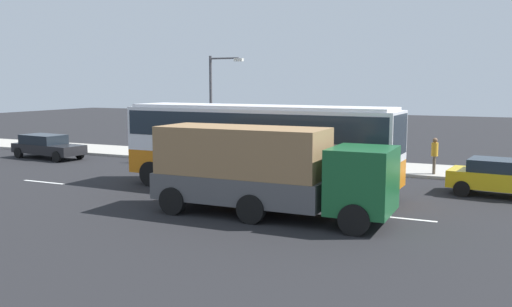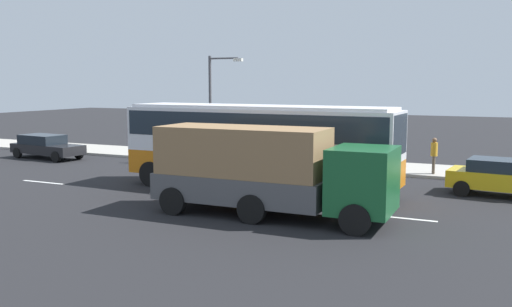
# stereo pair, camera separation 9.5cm
# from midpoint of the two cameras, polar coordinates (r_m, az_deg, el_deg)

# --- Properties ---
(ground_plane) EXTENTS (120.00, 120.00, 0.00)m
(ground_plane) POSITION_cam_midpoint_polar(r_m,az_deg,el_deg) (23.61, -3.39, -3.70)
(ground_plane) COLOR black
(sidewalk_curb) EXTENTS (80.00, 4.00, 0.15)m
(sidewalk_curb) POSITION_cam_midpoint_polar(r_m,az_deg,el_deg) (31.10, 3.93, -0.90)
(sidewalk_curb) COLOR #A8A399
(sidewalk_curb) RESTS_ON ground_plane
(lane_centreline) EXTENTS (31.27, 0.16, 0.01)m
(lane_centreline) POSITION_cam_midpoint_polar(r_m,az_deg,el_deg) (21.72, -4.97, -4.67)
(lane_centreline) COLOR white
(lane_centreline) RESTS_ON ground_plane
(coach_bus) EXTENTS (11.81, 2.99, 3.59)m
(coach_bus) POSITION_cam_midpoint_polar(r_m,az_deg,el_deg) (22.85, 0.30, 1.58)
(coach_bus) COLOR orange
(coach_bus) RESTS_ON ground_plane
(cargo_truck) EXTENTS (8.18, 2.55, 3.02)m
(cargo_truck) POSITION_cam_midpoint_polar(r_m,az_deg,el_deg) (18.53, 1.16, -1.59)
(cargo_truck) COLOR #19592D
(cargo_truck) RESTS_ON ground_plane
(car_yellow_taxi) EXTENTS (4.35, 2.31, 1.49)m
(car_yellow_taxi) POSITION_cam_midpoint_polar(r_m,az_deg,el_deg) (24.04, 24.36, -2.22)
(car_yellow_taxi) COLOR gold
(car_yellow_taxi) RESTS_ON ground_plane
(car_black_sedan) EXTENTS (4.93, 2.29, 1.42)m
(car_black_sedan) POSITION_cam_midpoint_polar(r_m,az_deg,el_deg) (35.40, -20.77, 0.75)
(car_black_sedan) COLOR black
(car_black_sedan) RESTS_ON ground_plane
(pedestrian_near_curb) EXTENTS (0.32, 0.32, 1.75)m
(pedestrian_near_curb) POSITION_cam_midpoint_polar(r_m,az_deg,el_deg) (27.81, 18.11, 0.04)
(pedestrian_near_curb) COLOR brown
(pedestrian_near_curb) RESTS_ON sidewalk_curb
(street_lamp) EXTENTS (2.10, 0.24, 5.87)m
(street_lamp) POSITION_cam_midpoint_polar(r_m,az_deg,el_deg) (31.09, -4.19, 5.66)
(street_lamp) COLOR #47474C
(street_lamp) RESTS_ON sidewalk_curb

